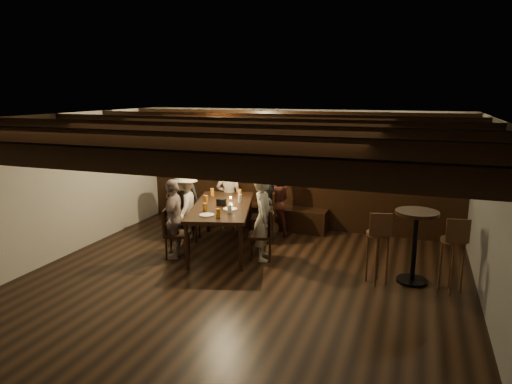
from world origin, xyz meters
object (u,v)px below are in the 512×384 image
at_px(dining_table, 222,209).
at_px(chair_left_far, 177,242).
at_px(person_bench_centre, 229,198).
at_px(bar_stool_right, 452,264).
at_px(person_left_far, 174,219).
at_px(person_right_near, 266,211).
at_px(chair_left_near, 187,225).
at_px(person_bench_right, 274,202).
at_px(chair_right_near, 264,226).
at_px(person_bench_left, 182,199).
at_px(person_left_near, 185,206).
at_px(bar_stool_left, 377,256).
at_px(person_right_far, 264,218).
at_px(high_top_table, 415,236).
at_px(chair_right_far, 262,244).

bearing_deg(dining_table, chair_left_far, -147.92).
bearing_deg(person_bench_centre, bar_stool_right, 142.56).
relative_size(person_left_far, person_right_near, 1.12).
height_order(chair_left_near, person_bench_right, person_bench_right).
distance_m(chair_right_near, person_bench_left, 1.73).
relative_size(chair_right_near, person_right_near, 0.81).
height_order(person_bench_centre, person_bench_right, person_bench_centre).
relative_size(person_bench_right, person_left_near, 1.00).
bearing_deg(person_left_far, dining_table, 120.96).
bearing_deg(bar_stool_left, person_right_near, 137.90).
bearing_deg(person_bench_left, person_right_far, 140.71).
distance_m(person_bench_left, high_top_table, 4.44).
xyz_separation_m(dining_table, bar_stool_right, (3.72, -0.54, -0.33)).
xyz_separation_m(chair_right_near, chair_right_far, (0.25, -0.86, -0.03)).
distance_m(dining_table, chair_left_near, 0.96).
relative_size(person_right_near, bar_stool_left, 1.09).
bearing_deg(high_top_table, bar_stool_right, -17.30).
bearing_deg(person_bench_left, high_top_table, 150.73).
xyz_separation_m(person_bench_centre, person_right_far, (1.14, -1.23, 0.02)).
bearing_deg(person_right_near, dining_table, 120.96).
xyz_separation_m(chair_left_far, bar_stool_right, (4.28, 0.10, 0.15)).
distance_m(person_bench_left, person_right_far, 2.13).
relative_size(dining_table, chair_right_near, 2.42).
height_order(chair_right_near, person_bench_left, person_bench_left).
distance_m(chair_right_near, person_bench_right, 0.60).
relative_size(dining_table, bar_stool_right, 2.13).
xyz_separation_m(person_bench_left, bar_stool_right, (4.83, -1.15, -0.28)).
xyz_separation_m(chair_left_far, person_left_far, (-0.03, -0.01, 0.41)).
relative_size(chair_right_far, person_right_near, 0.72).
bearing_deg(high_top_table, chair_left_far, -176.17).
height_order(person_left_near, high_top_table, person_left_near).
bearing_deg(person_right_far, chair_left_near, 58.52).
xyz_separation_m(chair_left_near, chair_left_far, (0.26, -0.86, -0.03)).
height_order(chair_right_near, person_left_far, person_left_far).
bearing_deg(chair_right_near, chair_right_far, 179.86).
distance_m(chair_left_far, person_bench_right, 2.14).
relative_size(chair_left_near, bar_stool_right, 0.86).
bearing_deg(person_bench_left, chair_right_far, 140.16).
height_order(chair_left_far, high_top_table, high_top_table).
bearing_deg(chair_right_far, chair_left_near, 57.96).
bearing_deg(person_bench_left, chair_left_near, 111.83).
height_order(chair_left_near, person_right_near, person_right_near).
relative_size(chair_left_far, person_right_far, 0.60).
height_order(chair_left_near, person_right_far, person_right_far).
relative_size(person_bench_centre, bar_stool_left, 1.26).
bearing_deg(high_top_table, dining_table, 173.24).
relative_size(chair_left_near, person_bench_centre, 0.68).
bearing_deg(chair_right_far, person_right_near, -2.03).
xyz_separation_m(dining_table, person_bench_right, (0.61, 1.12, -0.08)).
bearing_deg(person_left_near, person_bench_left, -161.57).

